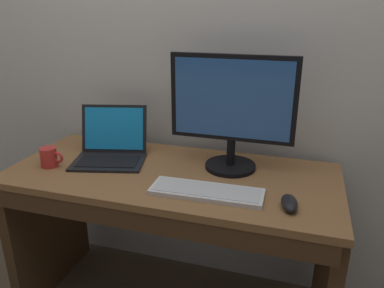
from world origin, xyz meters
TOP-DOWN VIEW (x-y plane):
  - desk at (0.00, -0.01)m, footprint 1.43×0.62m
  - laptop_black at (-0.32, 0.06)m, footprint 0.38×0.35m
  - external_monitor at (0.24, 0.11)m, footprint 0.53×0.22m
  - wired_keyboard at (0.20, -0.15)m, footprint 0.44×0.15m
  - computer_mouse at (0.51, -0.17)m, footprint 0.08×0.13m
  - coffee_mug at (-0.54, -0.10)m, footprint 0.11×0.07m

SIDE VIEW (x-z plane):
  - desk at x=0.00m, z-range 0.13..0.89m
  - wired_keyboard at x=0.20m, z-range 0.75..0.77m
  - computer_mouse at x=0.51m, z-range 0.75..0.79m
  - coffee_mug at x=-0.54m, z-range 0.75..0.84m
  - laptop_black at x=-0.32m, z-range 0.69..0.92m
  - external_monitor at x=0.24m, z-range 0.77..1.27m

